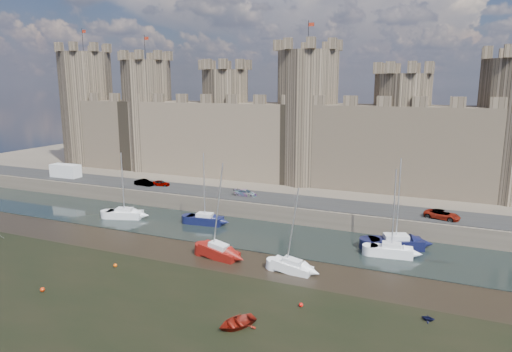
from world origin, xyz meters
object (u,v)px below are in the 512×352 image
at_px(car_1, 144,183).
at_px(sailboat_5, 292,266).
at_px(car_3, 442,215).
at_px(sailboat_1, 205,219).
at_px(car_0, 161,183).
at_px(sailboat_4, 219,251).
at_px(sailboat_2, 391,250).
at_px(sailboat_3, 396,242).
at_px(van, 66,171).
at_px(sailboat_0, 124,214).
at_px(car_2, 245,193).

xyz_separation_m(car_1, sailboat_5, (33.79, -19.32, -2.40)).
bearing_deg(car_3, car_1, 103.15).
xyz_separation_m(sailboat_1, sailboat_5, (17.03, -11.06, -0.12)).
height_order(car_0, sailboat_4, sailboat_4).
distance_m(car_3, sailboat_2, 11.19).
xyz_separation_m(sailboat_3, sailboat_5, (-9.41, -11.73, -0.16)).
bearing_deg(sailboat_2, car_1, 159.02).
distance_m(sailboat_4, sailboat_5, 9.17).
relative_size(car_3, sailboat_5, 0.47).
relative_size(car_3, sailboat_2, 0.43).
relative_size(car_0, sailboat_5, 0.33).
distance_m(sailboat_1, sailboat_2, 26.37).
relative_size(van, sailboat_2, 0.55).
bearing_deg(sailboat_5, sailboat_3, 55.30).
distance_m(sailboat_0, sailboat_5, 30.95).
xyz_separation_m(car_2, sailboat_4, (5.42, -19.23, -2.22)).
bearing_deg(sailboat_1, van, 159.98).
bearing_deg(sailboat_1, sailboat_0, -176.66).
xyz_separation_m(car_2, sailboat_1, (-2.45, -8.65, -2.22)).
xyz_separation_m(car_0, sailboat_5, (31.06, -20.32, -2.34)).
xyz_separation_m(van, sailboat_4, (42.77, -18.96, -2.94)).
relative_size(car_1, sailboat_4, 0.32).
distance_m(car_0, car_1, 2.92).
bearing_deg(sailboat_5, sailboat_4, -178.94).
xyz_separation_m(sailboat_2, sailboat_3, (0.16, 2.89, 0.02)).
height_order(sailboat_3, sailboat_5, sailboat_3).
height_order(car_1, car_3, car_3).
height_order(car_0, car_1, car_1).
relative_size(car_1, van, 0.63).
height_order(car_1, sailboat_5, sailboat_5).
relative_size(van, sailboat_3, 0.51).
relative_size(car_3, sailboat_0, 0.45).
bearing_deg(car_0, sailboat_4, -143.85).
bearing_deg(car_1, sailboat_0, -154.48).
distance_m(car_2, van, 37.35).
distance_m(car_0, van, 20.90).
bearing_deg(sailboat_4, van, 165.08).
xyz_separation_m(van, sailboat_3, (61.34, -7.70, -2.90)).
bearing_deg(sailboat_4, sailboat_5, 6.03).
distance_m(car_2, car_3, 28.96).
bearing_deg(car_1, sailboat_4, -123.47).
xyz_separation_m(sailboat_2, sailboat_4, (-18.40, -8.36, -0.01)).
distance_m(car_0, sailboat_5, 37.19).
bearing_deg(sailboat_0, car_3, -4.05).
height_order(sailboat_0, sailboat_3, sailboat_3).
height_order(sailboat_3, sailboat_4, sailboat_4).
bearing_deg(car_0, sailboat_1, -135.12).
bearing_deg(car_3, sailboat_3, 158.03).
distance_m(sailboat_0, sailboat_3, 39.17).
bearing_deg(car_2, sailboat_4, -168.38).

